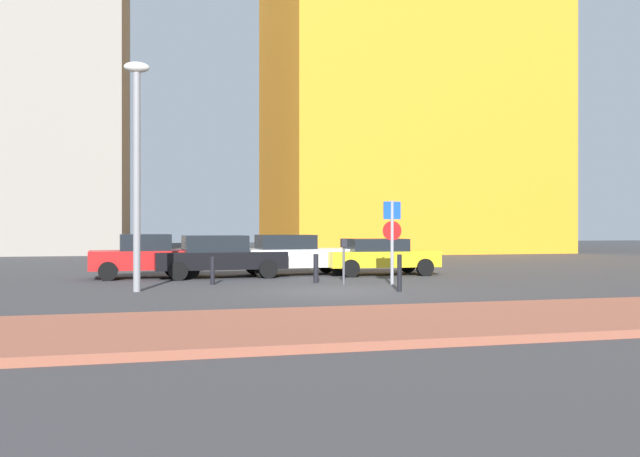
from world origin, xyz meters
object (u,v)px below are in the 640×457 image
Objects in this scene: parked_car_white at (294,254)px; parking_meter at (344,255)px; street_lamp at (137,155)px; traffic_bollard_mid at (212,271)px; parked_car_yellow at (379,256)px; parking_sign_post at (392,232)px; parked_car_red at (148,256)px; traffic_bollard_far at (399,273)px; traffic_bollard_near at (316,268)px; parked_car_black at (219,256)px.

parking_meter is at bearing -80.54° from parked_car_white.
street_lamp is 7.34× the size of traffic_bollard_mid.
parking_sign_post is (-1.09, -4.34, 0.91)m from parked_car_yellow.
parked_car_red is 8.49m from parked_car_yellow.
traffic_bollard_mid is at bearing 166.87° from parking_meter.
parking_sign_post reaches higher than traffic_bollard_far.
parked_car_yellow is (3.18, -0.64, -0.05)m from parked_car_white.
street_lamp is 6.17× the size of traffic_bollard_far.
parked_car_yellow reaches higher than traffic_bollard_near.
parked_car_white reaches higher than parked_car_black.
parked_car_white is 1.03× the size of parked_car_yellow.
traffic_bollard_mid is at bearing 163.38° from parking_sign_post.
parked_car_black is at bearing 133.62° from parking_meter.
parked_car_red is 0.95× the size of parked_car_white.
traffic_bollard_near is at bearing -32.74° from parked_car_red.
parked_car_white is at bearing 42.87° from street_lamp.
parking_sign_post is at bearing 75.78° from traffic_bollard_far.
parking_sign_post is at bearing -16.62° from traffic_bollard_mid.
parked_car_black is at bearing -10.98° from parked_car_red.
parked_car_white is 0.68× the size of street_lamp.
parked_car_yellow is at bearing 42.31° from traffic_bollard_near.
traffic_bollard_mid is (-5.37, 1.60, -1.21)m from parking_sign_post.
parked_car_white reaches higher than traffic_bollard_far.
parked_car_red is at bearing 147.26° from traffic_bollard_near.
parked_car_red is 5.86m from street_lamp.
parking_meter is 0.23× the size of street_lamp.
parked_car_white is at bearing 45.89° from traffic_bollard_mid.
parked_car_white is 4.99× the size of traffic_bollard_mid.
parking_meter is at bearing 153.88° from parking_sign_post.
parking_sign_post is at bearing -67.34° from parked_car_white.
traffic_bollard_far is (-0.48, -1.89, -1.12)m from parking_sign_post.
parking_sign_post is 2.81× the size of traffic_bollard_near.
parking_sign_post reaches higher than traffic_bollard_near.
parking_meter is at bearing -48.65° from traffic_bollard_near.
traffic_bollard_near is 3.71m from traffic_bollard_far.
street_lamp is 4.40m from traffic_bollard_mid.
parked_car_red is 0.64× the size of street_lamp.
traffic_bollard_far is (-1.57, -6.23, -0.21)m from parked_car_yellow.
traffic_bollard_near is (5.53, 1.59, -3.34)m from street_lamp.
parked_car_red is 2.85× the size of parking_meter.
street_lamp is at bearing 166.11° from traffic_bollard_far.
parked_car_red is at bearing -178.88° from parked_car_white.
parked_car_white is 7.06m from traffic_bollard_far.
parking_meter is 1.16m from traffic_bollard_near.
traffic_bollard_far is at bearing -54.74° from parked_car_black.
parked_car_white reaches higher than traffic_bollard_mid.
street_lamp is (-6.23, -0.79, 2.88)m from parking_meter.
parked_car_yellow is 7.02m from traffic_bollard_mid.
parking_sign_post reaches higher than parked_car_red.
parked_car_black is at bearing 81.12° from traffic_bollard_mid.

